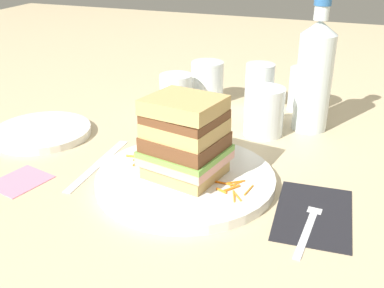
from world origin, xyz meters
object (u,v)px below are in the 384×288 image
knife (96,166)px  main_plate (185,179)px  water_bottle (314,75)px  empty_tumbler_3 (259,86)px  fork (311,220)px  empty_tumbler_0 (207,82)px  juice_glass (264,115)px  sandwich (185,138)px  empty_tumbler_2 (304,89)px  napkin_pink (20,181)px  side_plate (42,132)px  napkin_dark (314,213)px  empty_tumbler_1 (176,93)px

knife → main_plate: bearing=-0.0°
water_bottle → empty_tumbler_3: water_bottle is taller
fork → empty_tumbler_0: 0.51m
fork → juice_glass: juice_glass is taller
sandwich → empty_tumbler_2: bearing=72.4°
fork → empty_tumbler_2: empty_tumbler_2 is taller
main_plate → empty_tumbler_2: (0.13, 0.40, 0.04)m
empty_tumbler_0 → empty_tumbler_2: bearing=6.7°
empty_tumbler_2 → napkin_pink: empty_tumbler_2 is taller
main_plate → water_bottle: water_bottle is taller
empty_tumbler_3 → napkin_pink: (-0.28, -0.47, -0.05)m
fork → empty_tumbler_2: size_ratio=1.75×
empty_tumbler_0 → side_plate: bearing=-129.0°
napkin_dark → knife: 0.37m
empty_tumbler_3 → water_bottle: bearing=-34.4°
napkin_dark → empty_tumbler_2: bearing=100.3°
fork → napkin_dark: bearing=86.1°
sandwich → juice_glass: sandwich is taller
knife → water_bottle: 0.45m
main_plate → juice_glass: size_ratio=3.00×
napkin_dark → water_bottle: (-0.05, 0.32, 0.11)m
empty_tumbler_1 → empty_tumbler_3: (0.17, 0.09, 0.01)m
napkin_dark → juice_glass: (-0.13, 0.25, 0.04)m
sandwich → side_plate: 0.35m
sandwich → empty_tumbler_2: 0.42m
empty_tumbler_2 → water_bottle: bearing=-75.3°
empty_tumbler_2 → empty_tumbler_3: (-0.10, -0.02, 0.00)m
main_plate → napkin_dark: 0.20m
water_bottle → empty_tumbler_0: size_ratio=2.70×
main_plate → napkin_pink: size_ratio=3.40×
juice_glass → empty_tumbler_1: (-0.21, 0.06, 0.00)m
sandwich → empty_tumbler_1: 0.33m
napkin_pink → knife: bearing=44.9°
empty_tumbler_0 → empty_tumbler_2: same height
main_plate → sandwich: (-0.00, -0.00, 0.07)m
napkin_dark → sandwich: bearing=174.6°
sandwich → empty_tumbler_0: bearing=103.5°
napkin_dark → napkin_pink: (-0.46, -0.07, -0.00)m
side_plate → sandwich: bearing=-13.2°
empty_tumbler_2 → napkin_pink: (-0.38, -0.49, -0.05)m
juice_glass → side_plate: 0.44m
main_plate → juice_glass: (0.07, 0.24, 0.03)m
sandwich → water_bottle: size_ratio=0.53×
sandwich → empty_tumbler_3: size_ratio=1.37×
empty_tumbler_0 → empty_tumbler_1: empty_tumbler_0 is taller
main_plate → juice_glass: 0.25m
empty_tumbler_1 → napkin_pink: bearing=-107.0°
empty_tumbler_1 → empty_tumbler_2: bearing=22.2°
sandwich → empty_tumbler_0: sandwich is taller
water_bottle → empty_tumbler_3: bearing=145.6°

